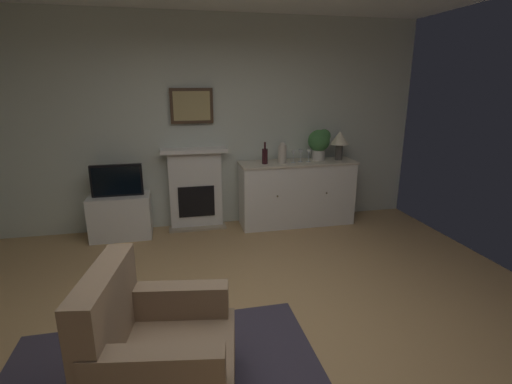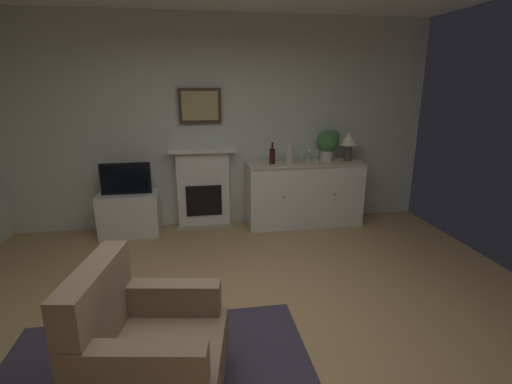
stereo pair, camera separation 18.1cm
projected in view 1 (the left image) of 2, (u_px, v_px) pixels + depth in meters
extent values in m
cube|color=tan|center=(258.00, 345.00, 2.96)|extent=(5.75, 5.45, 0.10)
cube|color=silver|center=(214.00, 124.00, 5.09)|extent=(5.75, 0.06, 2.79)
cube|color=white|center=(196.00, 190.00, 5.16)|extent=(0.70, 0.18, 1.05)
cube|color=tan|center=(198.00, 228.00, 5.21)|extent=(0.77, 0.20, 0.03)
cube|color=black|center=(197.00, 202.00, 5.11)|extent=(0.48, 0.02, 0.42)
cube|color=white|center=(194.00, 150.00, 4.98)|extent=(0.87, 0.27, 0.05)
cube|color=#473323|center=(192.00, 106.00, 4.89)|extent=(0.55, 0.03, 0.45)
cube|color=tan|center=(192.00, 106.00, 4.87)|extent=(0.47, 0.01, 0.37)
cube|color=white|center=(297.00, 194.00, 5.30)|extent=(1.57, 0.45, 0.86)
cube|color=beige|center=(298.00, 163.00, 5.18)|extent=(1.60, 0.48, 0.03)
sphere|color=brown|center=(278.00, 196.00, 4.99)|extent=(0.02, 0.02, 0.02)
sphere|color=brown|center=(327.00, 193.00, 5.14)|extent=(0.02, 0.02, 0.02)
cylinder|color=#4C4742|center=(339.00, 152.00, 5.27)|extent=(0.10, 0.10, 0.22)
cone|color=#EFE5C6|center=(340.00, 138.00, 5.22)|extent=(0.26, 0.26, 0.18)
cylinder|color=#331419|center=(265.00, 156.00, 5.02)|extent=(0.08, 0.08, 0.20)
cylinder|color=#331419|center=(265.00, 145.00, 4.98)|extent=(0.03, 0.03, 0.09)
cylinder|color=silver|center=(293.00, 162.00, 5.11)|extent=(0.06, 0.06, 0.00)
cylinder|color=silver|center=(293.00, 159.00, 5.10)|extent=(0.01, 0.01, 0.09)
cone|color=silver|center=(294.00, 153.00, 5.08)|extent=(0.07, 0.07, 0.07)
cylinder|color=silver|center=(300.00, 162.00, 5.16)|extent=(0.06, 0.06, 0.00)
cylinder|color=silver|center=(300.00, 158.00, 5.15)|extent=(0.01, 0.01, 0.09)
cone|color=silver|center=(301.00, 152.00, 5.13)|extent=(0.07, 0.07, 0.07)
cylinder|color=silver|center=(308.00, 162.00, 5.17)|extent=(0.06, 0.06, 0.00)
cylinder|color=silver|center=(309.00, 158.00, 5.16)|extent=(0.01, 0.01, 0.09)
cone|color=silver|center=(309.00, 152.00, 5.13)|extent=(0.07, 0.07, 0.07)
cylinder|color=beige|center=(282.00, 154.00, 5.05)|extent=(0.11, 0.11, 0.24)
sphere|color=beige|center=(282.00, 145.00, 5.01)|extent=(0.08, 0.08, 0.08)
cube|color=white|center=(121.00, 216.00, 4.86)|extent=(0.75, 0.42, 0.56)
cube|color=black|center=(117.00, 180.00, 4.71)|extent=(0.62, 0.06, 0.40)
cube|color=black|center=(117.00, 181.00, 4.68)|extent=(0.57, 0.01, 0.35)
cylinder|color=beige|center=(318.00, 155.00, 5.27)|extent=(0.18, 0.18, 0.14)
sphere|color=#3D753D|center=(319.00, 141.00, 5.21)|extent=(0.30, 0.30, 0.30)
sphere|color=#3D753D|center=(324.00, 136.00, 5.18)|extent=(0.18, 0.18, 0.18)
cube|color=#8C7259|center=(169.00, 369.00, 2.29)|extent=(0.92, 0.88, 0.32)
cube|color=#8C7259|center=(106.00, 311.00, 2.16)|extent=(0.29, 0.78, 0.50)
cube|color=#8C7259|center=(154.00, 370.00, 1.91)|extent=(0.73, 0.26, 0.22)
cube|color=#8C7259|center=(174.00, 300.00, 2.53)|extent=(0.73, 0.26, 0.22)
cylinder|color=#473323|center=(227.00, 359.00, 2.67)|extent=(0.05, 0.05, 0.10)
cylinder|color=#473323|center=(129.00, 362.00, 2.64)|extent=(0.05, 0.05, 0.10)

